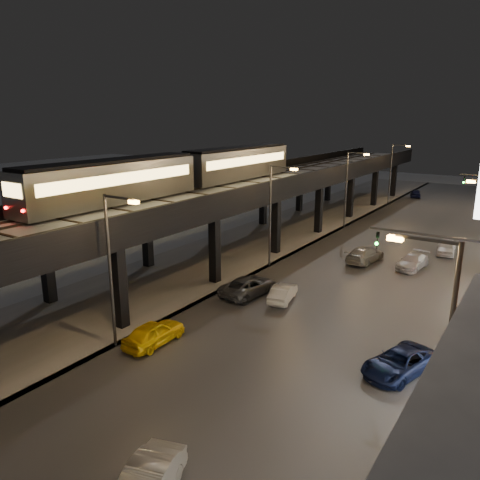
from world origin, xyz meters
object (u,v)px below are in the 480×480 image
Objects in this scene: car_onc_dark at (399,363)px; car_near_white at (283,293)px; car_mid_dark at (365,255)px; car_onc_white at (413,262)px; car_onc_red at (446,247)px; subway_train at (186,170)px; car_far_white at (415,194)px; car_taxi at (154,334)px; car_mid_silver at (249,287)px.

car_near_white is at bearing 169.16° from car_onc_dark.
car_near_white is at bearing 88.78° from car_mid_dark.
car_onc_red reaches higher than car_onc_white.
subway_train reaches higher than car_far_white.
car_taxi reaches higher than car_mid_silver.
car_taxi is 0.95× the size of car_onc_white.
car_mid_dark reaches higher than car_onc_dark.
car_taxi reaches higher than car_onc_red.
car_near_white is 0.93× the size of car_onc_red.
car_onc_dark is at bearing -92.00° from car_onc_red.
car_taxi reaches higher than car_onc_dark.
car_mid_dark is at bearing -166.81° from car_onc_white.
car_taxi is 31.20m from car_onc_red.
car_mid_dark is (14.57, 7.60, -7.54)m from subway_train.
car_near_white is at bearing -165.55° from car_mid_silver.
car_taxi is 0.82× the size of car_mid_silver.
car_mid_dark reaches higher than car_taxi.
car_mid_silver is at bearing 176.16° from car_onc_dark.
car_onc_red is at bearing 35.54° from subway_train.
car_near_white is 0.74× the size of car_mid_silver.
car_near_white is (12.75, -4.77, -7.63)m from subway_train.
car_far_white is 33.72m from car_onc_red.
car_onc_red is (10.58, -32.02, 0.03)m from car_far_white.
subway_train is at bearing 34.70° from car_mid_dark.
car_far_white reaches higher than car_near_white.
car_onc_white is (5.96, 12.86, 0.01)m from car_near_white.
subway_train is at bearing -150.21° from car_onc_white.
subway_train is 48.13m from car_far_white.
car_taxi is (9.60, -14.81, -7.54)m from subway_train.
subway_train is at bearing 62.76° from car_far_white.
subway_train reaches higher than car_taxi.
car_mid_dark is at bearing 132.28° from car_onc_dark.
car_mid_silver is at bearing 74.92° from car_far_white.
car_far_white is at bearing -90.59° from car_taxi.
car_mid_dark is 8.97m from car_onc_red.
car_taxi is 22.95m from car_mid_dark.
car_taxi is at bearing 84.66° from car_mid_dark.
car_mid_dark is 1.21× the size of car_onc_red.
car_mid_silver is at bearing 77.64° from car_mid_dark.
car_mid_dark is 1.05× the size of car_onc_dark.
subway_train is 7.74× the size of car_onc_white.
car_taxi is at bearing -105.28° from car_onc_white.
car_onc_dark reaches higher than car_onc_white.
car_onc_red reaches higher than car_far_white.
car_far_white is 0.83× the size of car_onc_dark.
car_onc_dark is at bearing -160.87° from car_taxi.
car_onc_dark is at bearing 138.33° from car_near_white.
subway_train is 18.08m from car_mid_dark.
car_onc_dark is (12.93, 4.61, -0.06)m from car_taxi.
car_onc_red is (5.73, 6.91, -0.02)m from car_mid_dark.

